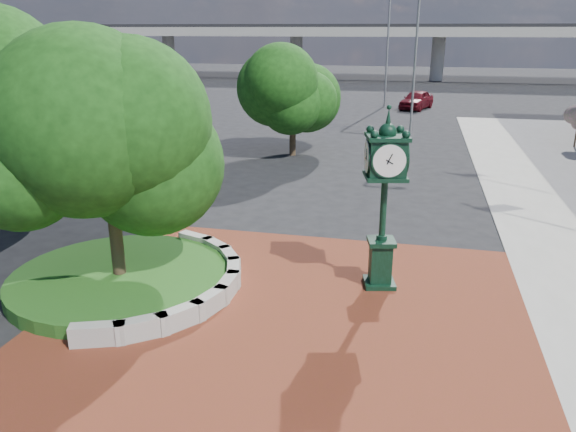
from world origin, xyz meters
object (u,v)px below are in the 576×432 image
at_px(parked_car, 417,100).
at_px(street_lamp_far, 391,39).
at_px(street_lamp_near, 419,58).
at_px(post_clock, 384,193).

relative_size(parked_car, street_lamp_far, 0.47).
bearing_deg(parked_car, street_lamp_far, 179.26).
xyz_separation_m(parked_car, street_lamp_far, (-2.66, 0.91, 5.23)).
bearing_deg(street_lamp_near, post_clock, -91.35).
height_order(post_clock, parked_car, post_clock).
height_order(post_clock, street_lamp_near, street_lamp_near).
distance_m(parked_car, street_lamp_near, 15.76).
height_order(post_clock, street_lamp_far, street_lamp_far).
xyz_separation_m(street_lamp_near, street_lamp_far, (-2.67, 16.06, 0.89)).
relative_size(post_clock, parked_car, 1.03).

